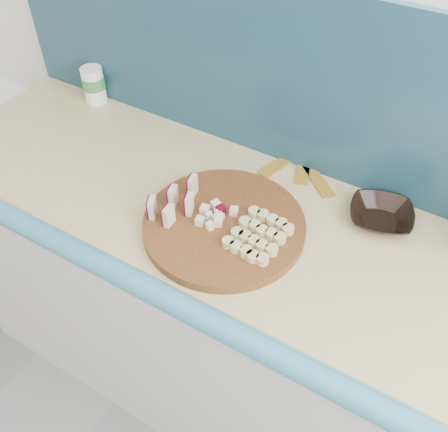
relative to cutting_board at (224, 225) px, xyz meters
The scene contains 9 objects.
kitchen_counter 0.50m from the cutting_board, 16.85° to the left, with size 2.20×0.63×0.91m.
backsplash 0.44m from the cutting_board, 64.45° to the left, with size 2.20×0.02×0.50m, color teal.
cutting_board is the anchor object (origin of this frame).
apple_wedges 0.14m from the cutting_board, 168.52° to the right, with size 0.09×0.16×0.06m.
apple_chunks 0.04m from the cutting_board, behind, with size 0.06×0.07×0.02m.
banana_slices 0.10m from the cutting_board, ahead, with size 0.14×0.16×0.02m.
brown_bowl 0.40m from the cutting_board, 34.76° to the left, with size 0.16×0.16×0.04m, color black.
canister 0.74m from the cutting_board, 156.70° to the left, with size 0.07×0.07×0.12m.
banana_peel 0.32m from the cutting_board, 77.92° to the left, with size 0.23×0.19×0.01m.
Camera 1 is at (0.39, 0.70, 1.83)m, focal length 40.00 mm.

